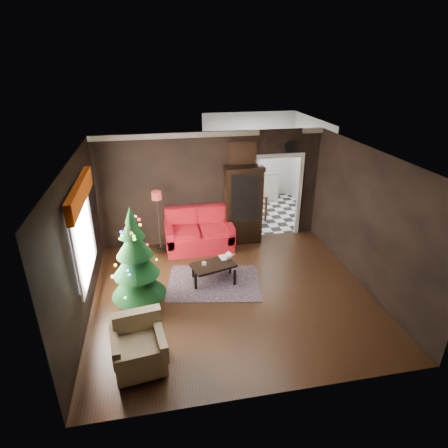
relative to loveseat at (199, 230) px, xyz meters
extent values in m
plane|color=black|center=(0.40, -2.05, -0.50)|extent=(5.50, 5.50, 0.00)
plane|color=white|center=(0.40, -2.05, 2.30)|extent=(5.50, 5.50, 0.00)
plane|color=black|center=(0.40, 0.45, 0.90)|extent=(5.50, 0.00, 5.50)
plane|color=black|center=(0.40, -4.55, 0.90)|extent=(5.50, 0.00, 5.50)
plane|color=black|center=(-2.35, -2.05, 0.90)|extent=(0.00, 5.50, 5.50)
plane|color=black|center=(3.15, -2.05, 0.90)|extent=(0.00, 5.50, 5.50)
cube|color=white|center=(-2.31, -1.85, 0.95)|extent=(0.05, 1.60, 1.40)
cube|color=#8D3006|center=(-2.23, -1.85, 1.77)|extent=(0.12, 2.10, 0.35)
plane|color=white|center=(2.10, 1.95, -0.50)|extent=(3.00, 3.00, 0.00)
cube|color=white|center=(2.10, 3.40, 1.20)|extent=(0.70, 0.06, 0.70)
cube|color=#603A4E|center=(0.10, -1.59, -0.49)|extent=(2.14, 1.72, 0.01)
cylinder|color=white|center=(-0.10, -1.49, -0.06)|extent=(0.09, 0.09, 0.06)
cylinder|color=white|center=(-0.08, -1.50, -0.06)|extent=(0.08, 0.08, 0.06)
imported|color=gray|center=(0.28, -1.30, 0.03)|extent=(0.18, 0.05, 0.24)
cylinder|color=silver|center=(2.35, 0.40, 1.88)|extent=(0.32, 0.32, 0.06)
cube|color=#B06939|center=(1.15, 0.41, 1.75)|extent=(0.62, 0.05, 0.52)
cube|color=silver|center=(2.10, 3.15, -0.05)|extent=(1.80, 0.60, 0.90)
camera|label=1|loc=(-0.95, -8.16, 3.89)|focal=29.74mm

